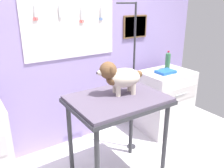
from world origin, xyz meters
TOP-DOWN VIEW (x-y plane):
  - rear_wall_panel at (0.01, 1.28)m, footprint 4.00×0.09m
  - grooming_table at (0.06, 0.34)m, footprint 0.88×0.66m
  - grooming_arm at (0.51, 0.69)m, footprint 0.30×0.11m
  - dog at (0.11, 0.40)m, footprint 0.44×0.28m
  - cabinet_right at (1.20, 0.83)m, footprint 0.68×0.54m
  - soda_bottle at (1.31, 0.93)m, footprint 0.07×0.07m
  - supply_tray at (1.14, 0.79)m, footprint 0.24×0.18m

SIDE VIEW (x-z plane):
  - cabinet_right at x=1.20m, z-range 0.00..0.85m
  - grooming_table at x=0.06m, z-range 0.36..1.27m
  - grooming_arm at x=0.51m, z-range -0.06..1.69m
  - supply_tray at x=1.14m, z-range 0.85..0.89m
  - soda_bottle at x=1.31m, z-range 0.84..1.09m
  - dog at x=0.11m, z-range 0.93..1.25m
  - rear_wall_panel at x=0.01m, z-range 0.01..2.31m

